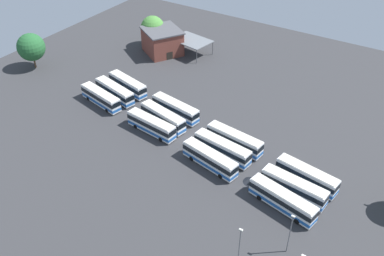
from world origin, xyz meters
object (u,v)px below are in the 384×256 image
lamp_post_near_entrance (239,245)px  bus_row2_slot2 (235,140)px  bus_row1_slot1 (163,117)px  bus_row3_slot2 (307,176)px  bus_row1_slot2 (175,109)px  bus_row0_slot0 (101,98)px  depot_building (162,41)px  bus_row3_slot1 (294,187)px  bus_row2_slot1 (222,148)px  bus_row1_slot0 (151,125)px  bus_row3_slot0 (282,200)px  lamp_post_mid_lot (290,232)px  bus_row2_slot0 (210,159)px  tree_west_edge (153,28)px  bus_row0_slot1 (115,91)px  maintenance_shelter (191,40)px  tree_south_edge (31,47)px  bus_row0_slot2 (128,85)px

lamp_post_near_entrance → bus_row2_slot2: bearing=119.0°
bus_row1_slot1 → bus_row3_slot2: size_ratio=1.01×
bus_row3_slot2 → bus_row2_slot2: bearing=171.1°
bus_row3_slot2 → bus_row1_slot2: bearing=170.5°
bus_row0_slot0 → depot_building: size_ratio=0.88×
bus_row3_slot1 → bus_row2_slot1: bearing=170.2°
lamp_post_near_entrance → bus_row1_slot1: bearing=142.5°
bus_row1_slot0 → bus_row2_slot2: size_ratio=0.97×
bus_row3_slot0 → lamp_post_mid_lot: size_ratio=1.59×
bus_row3_slot1 → lamp_post_mid_lot: 12.70m
bus_row0_slot0 → bus_row1_slot2: 17.77m
bus_row2_slot0 → bus_row1_slot2: bearing=144.9°
bus_row0_slot0 → bus_row3_slot1: bearing=-4.7°
bus_row1_slot2 → tree_west_edge: bearing=134.3°
bus_row0_slot1 → maintenance_shelter: maintenance_shelter is taller
bus_row3_slot0 → bus_row2_slot2: bearing=144.6°
bus_row2_slot1 → lamp_post_mid_lot: 24.36m
tree_south_edge → bus_row2_slot2: bearing=-1.6°
bus_row0_slot1 → bus_row2_slot0: (31.10, -8.99, -0.00)m
bus_row3_slot2 → depot_building: (-52.79, 29.50, 1.57)m
depot_building → bus_row1_slot2: bearing=-49.2°
bus_row1_slot1 → tree_west_edge: size_ratio=1.35×
bus_row0_slot2 → depot_building: bearing=103.7°
bus_row3_slot2 → tree_south_edge: bearing=176.8°
bus_row2_slot0 → maintenance_shelter: bearing=126.8°
bus_row1_slot2 → depot_building: bearing=130.8°
depot_building → maintenance_shelter: (7.05, 3.81, 0.48)m
bus_row0_slot1 → bus_row2_slot1: (31.53, -5.00, 0.00)m
bus_row3_slot2 → lamp_post_near_entrance: lamp_post_near_entrance is taller
maintenance_shelter → bus_row1_slot0: bearing=-69.9°
bus_row3_slot0 → bus_row0_slot0: bearing=170.7°
bus_row0_slot2 → maintenance_shelter: 25.62m
lamp_post_near_entrance → bus_row1_slot2: bearing=137.5°
bus_row2_slot2 → depot_building: size_ratio=0.90×
lamp_post_near_entrance → tree_west_edge: tree_west_edge is taller
bus_row1_slot1 → tree_south_edge: bearing=176.1°
bus_row0_slot2 → lamp_post_mid_lot: (50.35, -23.63, 2.47)m
bus_row1_slot0 → bus_row0_slot1: bearing=158.0°
bus_row0_slot1 → lamp_post_mid_lot: lamp_post_mid_lot is taller
bus_row2_slot1 → bus_row1_slot0: bearing=-175.8°
bus_row1_slot1 → bus_row3_slot2: (32.32, -1.22, -0.00)m
bus_row0_slot0 → bus_row2_slot0: same height
bus_row1_slot1 → bus_row2_slot2: size_ratio=0.97×
bus_row0_slot1 → bus_row1_slot0: size_ratio=1.02×
bus_row2_slot0 → lamp_post_mid_lot: bearing=-28.1°
bus_row0_slot2 → bus_row3_slot1: 48.08m
bus_row0_slot2 → bus_row1_slot2: 15.70m
bus_row0_slot2 → bus_row3_slot1: size_ratio=0.98×
bus_row2_slot1 → bus_row1_slot2: bearing=156.9°
bus_row1_slot0 → depot_building: depot_building is taller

